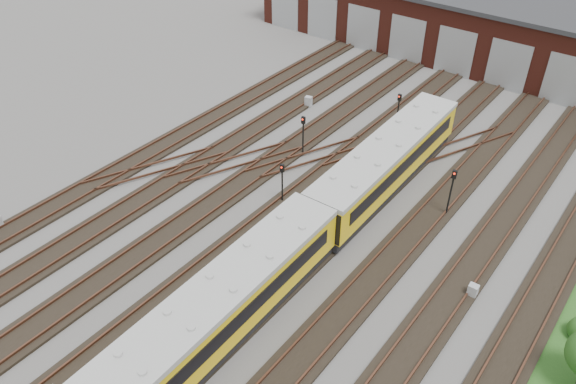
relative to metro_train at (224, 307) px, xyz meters
The scene contains 12 objects.
ground 3.38m from the metro_train, 137.41° to the left, with size 120.00×120.00×0.00m, color #4E4C48.
track_network 3.77m from the metro_train, 131.78° to the left, with size 30.40×70.00×0.33m.
maintenance_shed 41.88m from the metro_train, 92.75° to the left, with size 51.00×12.50×6.35m.
metro_train is the anchor object (origin of this frame).
signal_mast_0 11.32m from the metro_train, 113.41° to the left, with size 0.30×0.29×3.02m.
signal_mast_1 23.02m from the metro_train, 97.13° to the left, with size 0.28×0.27×3.47m.
signal_mast_2 17.41m from the metro_train, 113.41° to the left, with size 0.29×0.27×3.18m.
signal_mast_3 16.47m from the metro_train, 73.20° to the left, with size 0.31×0.29×3.51m.
relay_cabinet_1 24.92m from the metro_train, 116.21° to the left, with size 0.56×0.47×0.94m, color #A5A8AA.
relay_cabinet_2 9.42m from the metro_train, 87.12° to the left, with size 0.53×0.44×0.88m, color #A5A8AA.
relay_cabinet_3 16.10m from the metro_train, 97.18° to the left, with size 0.55×0.46×0.91m, color #A5A8AA.
relay_cabinet_4 13.52m from the metro_train, 48.41° to the left, with size 0.51×0.43×0.86m, color #A5A8AA.
Camera 1 is at (15.85, -14.70, 22.98)m, focal length 35.00 mm.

